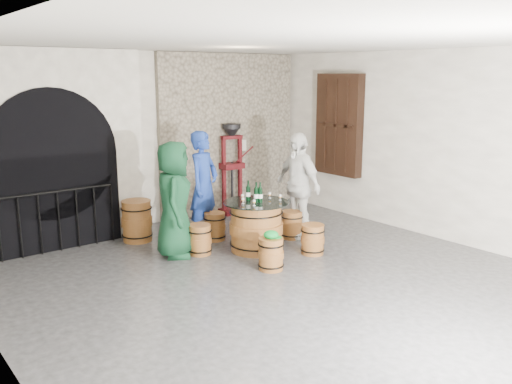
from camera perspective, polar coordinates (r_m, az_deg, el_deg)
ground at (r=7.38m, az=3.61°, el=-9.96°), size 8.00×8.00×0.00m
wall_back at (r=10.23m, az=-11.35°, el=5.40°), size 8.00×0.00×8.00m
wall_right at (r=9.60m, az=19.64°, el=4.48°), size 0.00×8.00×8.00m
ceiling at (r=6.84m, az=3.99°, el=15.69°), size 8.00×8.00×0.00m
stone_facing_panel at (r=11.10m, az=-2.85°, el=6.16°), size 3.20×0.12×3.18m
arched_opening at (r=9.29m, az=-21.12°, el=4.01°), size 3.10×0.60×3.19m
shuttered_window at (r=10.95m, az=8.70°, el=7.00°), size 0.23×1.10×2.00m
barrel_table at (r=8.70m, az=0.02°, el=-3.64°), size 1.05×1.05×0.81m
barrel_stool_left at (r=8.61m, az=-5.93°, el=-5.01°), size 0.39×0.39×0.48m
barrel_stool_far at (r=9.32m, az=-4.37°, el=-3.63°), size 0.39×0.39×0.48m
barrel_stool_right at (r=9.40m, az=3.81°, el=-3.47°), size 0.39×0.39×0.48m
barrel_stool_near_right at (r=8.62m, az=5.98°, el=-4.98°), size 0.39×0.39×0.48m
barrel_stool_near_left at (r=7.91m, az=1.58°, el=-6.54°), size 0.39×0.39×0.48m
green_cap at (r=7.82m, az=1.62°, el=-4.53°), size 0.26×0.22×0.12m
person_green at (r=8.41m, az=-8.61°, el=-0.80°), size 0.96×1.05×1.81m
person_blue at (r=9.31m, az=-5.51°, el=0.73°), size 0.80×0.70×1.86m
person_white at (r=9.35m, az=4.41°, el=0.71°), size 0.51×1.10×1.83m
wine_bottle_left at (r=8.54m, az=0.03°, el=-0.23°), size 0.08×0.08×0.32m
wine_bottle_center at (r=8.53m, az=0.45°, el=-0.24°), size 0.08×0.08×0.32m
wine_bottle_right at (r=8.67m, az=-0.82°, el=-0.04°), size 0.08×0.08×0.32m
tasting_glass_a at (r=8.32m, az=-0.20°, el=-1.14°), size 0.05×0.05×0.10m
tasting_glass_b at (r=8.83m, az=1.46°, el=-0.35°), size 0.05×0.05×0.10m
tasting_glass_c at (r=8.70m, az=-1.41°, el=-0.55°), size 0.05×0.05×0.10m
tasting_glass_d at (r=8.78m, az=-0.02°, el=-0.42°), size 0.05×0.05×0.10m
tasting_glass_e at (r=8.69m, az=2.57°, el=-0.57°), size 0.05×0.05×0.10m
tasting_glass_f at (r=8.45m, az=-1.38°, el=-0.93°), size 0.05×0.05×0.10m
side_barrel at (r=9.43m, az=-12.43°, el=-2.99°), size 0.53×0.53×0.70m
corking_press at (r=10.92m, az=-2.54°, el=3.19°), size 0.75×0.43×1.82m
control_box at (r=11.21m, az=-1.55°, el=4.94°), size 0.18×0.10×0.22m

